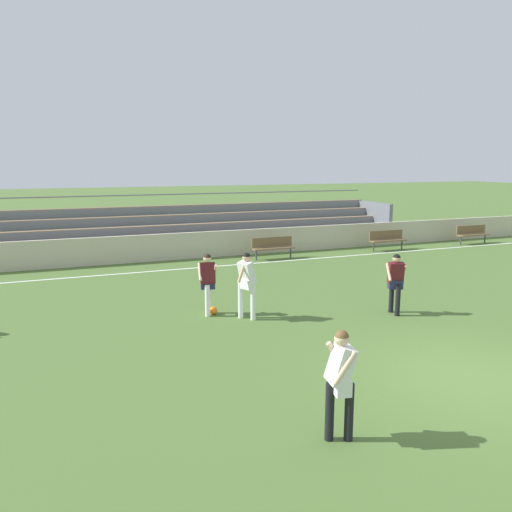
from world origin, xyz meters
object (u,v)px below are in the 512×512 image
Objects in this scene: bleacher_stand at (158,228)px; soccer_ball at (213,310)px; bench_far_right at (387,238)px; bench_centre_sideline at (472,233)px; player_white_overlapping at (247,280)px; player_white_on_ball at (341,376)px; player_dark_wide_left at (208,279)px; player_dark_pressing_high at (396,279)px; bench_far_left at (273,246)px.

soccer_ball is at bearing -92.79° from bleacher_stand.
bench_far_right and bench_centre_sideline have the same top height.
bench_centre_sideline is 16.74m from soccer_ball.
player_white_overlapping is at bearing -88.93° from bleacher_stand.
player_white_on_ball reaches higher than bench_centre_sideline.
player_white_overlapping reaches higher than bench_far_right.
bleacher_stand is at bearing 87.21° from soccer_ball.
player_dark_wide_left is 6.50m from player_white_on_ball.
player_white_on_ball reaches higher than bench_far_right.
bench_far_right is 1.11× the size of player_dark_pressing_high.
player_white_on_ball is (-10.38, -13.06, 0.44)m from bench_far_right.
player_white_on_ball is at bearing -97.53° from player_white_overlapping.
player_dark_wide_left reaches higher than soccer_ball.
player_white_overlapping reaches higher than bench_far_left.
bench_far_right is at bearing 180.00° from bench_centre_sideline.
bench_far_left is at bearing -40.74° from bleacher_stand.
player_white_on_ball is (0.05, -6.50, 0.02)m from player_dark_wide_left.
player_white_on_ball is at bearing -133.68° from player_dark_pressing_high.
bleacher_stand is 12.83× the size of bench_far_left.
player_dark_wide_left is (-0.62, -10.09, -0.09)m from bleacher_stand.
player_white_on_ball is at bearing -91.95° from bleacher_stand.
bench_far_right is at bearing 32.13° from player_dark_wide_left.
bench_far_right is 8.18× the size of soccer_ball.
player_dark_pressing_high is at bearing -20.83° from player_dark_wide_left.
player_white_on_ball is at bearing -90.63° from soccer_ball.
player_dark_wide_left reaches higher than bench_centre_sideline.
soccer_ball is (-4.59, -6.59, -0.44)m from bench_far_left.
player_white_on_ball is (-0.77, -5.79, -0.05)m from player_white_overlapping.
player_white_overlapping reaches higher than bench_centre_sideline.
player_white_overlapping is (0.82, -0.71, 0.07)m from player_dark_wide_left.
player_white_on_ball is at bearing -128.49° from bench_far_right.
bleacher_stand is 5.43m from bench_far_left.
soccer_ball is at bearing 135.95° from player_white_overlapping.
bench_far_right is at bearing 0.00° from bench_far_left.
bench_far_left is 1.04× the size of player_white_overlapping.
player_dark_pressing_high is at bearing -142.73° from bench_centre_sideline.
bench_centre_sideline is at bearing 37.27° from player_dark_pressing_high.
player_dark_wide_left is (-10.43, -6.55, 0.42)m from bench_far_right.
bleacher_stand is 13.95× the size of player_white_on_ball.
bench_far_left is 1.10× the size of player_dark_wide_left.
soccer_ball is (0.13, -0.04, -0.86)m from player_dark_wide_left.
player_white_on_ball reaches higher than bench_far_left.
bench_centre_sideline is at bearing 23.20° from soccer_ball.
player_dark_pressing_high reaches higher than bench_far_right.
bleacher_stand is 10.18m from soccer_ball.
player_white_on_ball reaches higher than soccer_ball.
bench_far_left is 8.09m from player_dark_wide_left.
player_dark_pressing_high is 6.57m from player_white_on_ball.
bench_far_left is (-5.72, 0.00, 0.00)m from bench_far_right.
player_dark_wide_left is 1.01× the size of player_dark_pressing_high.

